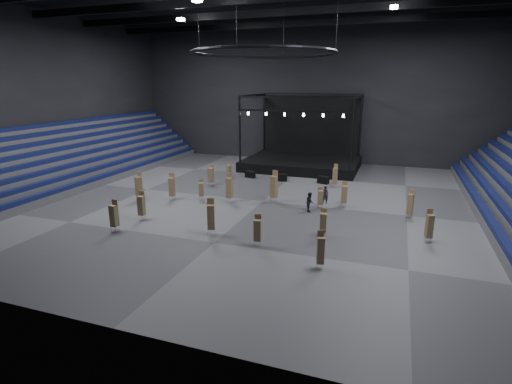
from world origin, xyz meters
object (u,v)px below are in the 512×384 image
(flight_case_left, at_px, (250,174))
(crew_member, at_px, (310,202))
(flight_case_mid, at_px, (282,177))
(chair_stack_16, at_px, (139,186))
(chair_stack_6, at_px, (114,215))
(chair_stack_17, at_px, (274,186))
(stage, at_px, (303,156))
(chair_stack_9, at_px, (258,230))
(man_center, at_px, (325,195))
(chair_stack_5, at_px, (172,186))
(chair_stack_11, at_px, (211,216))
(chair_stack_1, at_px, (320,197))
(chair_stack_0, at_px, (229,187))
(chair_stack_2, at_px, (229,170))
(chair_stack_4, at_px, (201,189))
(chair_stack_14, at_px, (323,222))
(chair_stack_15, at_px, (335,176))
(chair_stack_8, at_px, (141,205))
(chair_stack_13, at_px, (321,250))
(chair_stack_7, at_px, (344,194))
(chair_stack_12, at_px, (429,226))
(flight_case_right, at_px, (323,180))
(chair_stack_3, at_px, (211,175))
(chair_stack_10, at_px, (410,203))

(flight_case_left, xyz_separation_m, crew_member, (9.11, -10.03, 0.46))
(flight_case_mid, bearing_deg, chair_stack_16, -131.58)
(chair_stack_6, relative_size, chair_stack_17, 0.81)
(stage, height_order, chair_stack_9, stage)
(man_center, bearing_deg, chair_stack_16, 14.97)
(chair_stack_5, relative_size, chair_stack_11, 0.95)
(chair_stack_6, height_order, chair_stack_16, chair_stack_16)
(chair_stack_17, bearing_deg, stage, 104.73)
(flight_case_left, xyz_separation_m, chair_stack_1, (9.79, -8.88, 0.62))
(stage, bearing_deg, chair_stack_6, -106.06)
(chair_stack_1, relative_size, man_center, 1.14)
(flight_case_mid, bearing_deg, chair_stack_6, -110.93)
(chair_stack_0, xyz_separation_m, chair_stack_2, (-3.83, 8.79, -0.44))
(chair_stack_4, xyz_separation_m, chair_stack_14, (12.37, -5.48, 0.08))
(chair_stack_4, bearing_deg, chair_stack_15, 15.19)
(chair_stack_8, relative_size, chair_stack_13, 0.99)
(chair_stack_1, bearing_deg, chair_stack_14, -100.66)
(flight_case_left, height_order, chair_stack_17, chair_stack_17)
(chair_stack_2, bearing_deg, chair_stack_0, -58.21)
(chair_stack_7, relative_size, chair_stack_9, 1.04)
(flight_case_mid, xyz_separation_m, chair_stack_14, (7.32, -15.09, 0.70))
(chair_stack_9, distance_m, chair_stack_13, 4.99)
(chair_stack_2, height_order, chair_stack_7, chair_stack_7)
(chair_stack_12, relative_size, chair_stack_16, 0.88)
(chair_stack_7, bearing_deg, chair_stack_13, -96.94)
(stage, height_order, flight_case_right, stage)
(chair_stack_14, bearing_deg, chair_stack_3, 134.52)
(flight_case_mid, xyz_separation_m, chair_stack_17, (1.53, -8.06, 1.10))
(chair_stack_1, relative_size, chair_stack_11, 0.70)
(flight_case_right, relative_size, chair_stack_14, 0.58)
(chair_stack_6, distance_m, chair_stack_17, 14.14)
(chair_stack_8, bearing_deg, chair_stack_15, 45.30)
(flight_case_right, height_order, chair_stack_3, chair_stack_3)
(chair_stack_0, distance_m, chair_stack_17, 4.05)
(chair_stack_2, bearing_deg, chair_stack_10, -14.14)
(chair_stack_16, relative_size, man_center, 1.64)
(chair_stack_3, xyz_separation_m, chair_stack_17, (8.03, -3.50, 0.30))
(stage, xyz_separation_m, chair_stack_13, (7.55, -28.23, -0.25))
(chair_stack_9, xyz_separation_m, chair_stack_10, (9.69, 9.57, 0.05))
(chair_stack_1, distance_m, chair_stack_11, 10.79)
(chair_stack_9, bearing_deg, chair_stack_0, 112.90)
(flight_case_left, bearing_deg, chair_stack_6, -99.93)
(chair_stack_1, bearing_deg, chair_stack_17, 151.20)
(flight_case_mid, relative_size, chair_stack_12, 0.50)
(chair_stack_2, height_order, chair_stack_15, chair_stack_15)
(chair_stack_4, bearing_deg, crew_member, -23.57)
(chair_stack_7, xyz_separation_m, chair_stack_9, (-4.28, -10.76, -0.04))
(chair_stack_13, bearing_deg, flight_case_mid, 92.74)
(chair_stack_6, relative_size, chair_stack_8, 1.03)
(chair_stack_9, bearing_deg, chair_stack_14, 28.33)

